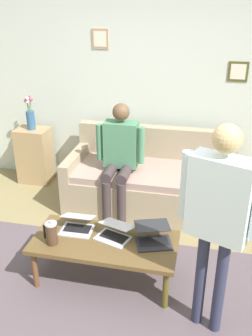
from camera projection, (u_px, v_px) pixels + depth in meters
name	position (u px, v px, depth m)	size (l,w,h in m)	color
ground_plane	(107.00, 295.00, 3.27)	(7.68, 7.68, 0.00)	#8D7E53
area_rug	(103.00, 285.00, 3.37)	(3.20, 1.48, 0.01)	#5B4D53
back_wall	(151.00, 83.00, 4.64)	(7.04, 0.11, 2.70)	silver
couch	(151.00, 181.00, 4.54)	(1.94, 0.91, 0.88)	tan
coffee_table	(105.00, 244.00, 3.30)	(1.26, 0.59, 0.42)	brown
laptop_left	(115.00, 233.00, 3.31)	(0.36, 0.34, 0.13)	silver
laptop_center	(78.00, 225.00, 3.42)	(0.29, 0.29, 0.15)	silver
laptop_right	(153.00, 237.00, 3.25)	(0.38, 0.40, 0.12)	#28282D
french_press	(52.00, 233.00, 3.20)	(0.12, 0.10, 0.23)	#4C3323
side_shelf	(35.00, 155.00, 5.09)	(0.42, 0.32, 0.74)	tan
flower_vase	(30.00, 117.00, 4.86)	(0.11, 0.11, 0.44)	#325C85
person_standing	(219.00, 208.00, 2.53)	(0.57, 0.32, 1.65)	#2E324C
person_seated	(120.00, 154.00, 4.22)	(0.55, 0.51, 1.28)	#3E3334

